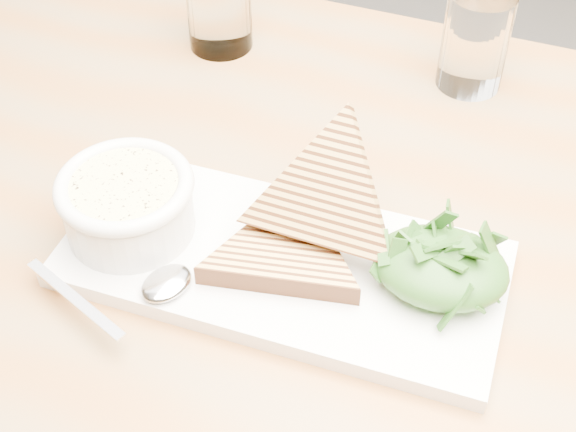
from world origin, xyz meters
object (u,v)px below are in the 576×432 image
(platter, at_px, (282,264))
(soup_bowl, at_px, (129,210))
(glass_near, at_px, (219,2))
(glass_far, at_px, (475,41))
(table_top, at_px, (241,232))

(platter, height_order, soup_bowl, soup_bowl)
(glass_near, height_order, glass_far, glass_near)
(table_top, relative_size, platter, 3.15)
(soup_bowl, relative_size, glass_near, 0.99)
(table_top, xyz_separation_m, soup_bowl, (-0.09, -0.06, 0.06))
(table_top, relative_size, glass_near, 10.52)
(glass_far, bearing_deg, table_top, -123.33)
(platter, bearing_deg, table_top, 136.74)
(glass_near, bearing_deg, glass_far, 0.19)
(platter, distance_m, glass_far, 0.36)
(table_top, distance_m, soup_bowl, 0.12)
(table_top, height_order, soup_bowl, soup_bowl)
(table_top, distance_m, platter, 0.08)
(glass_near, bearing_deg, platter, -62.65)
(glass_near, bearing_deg, soup_bowl, -84.95)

